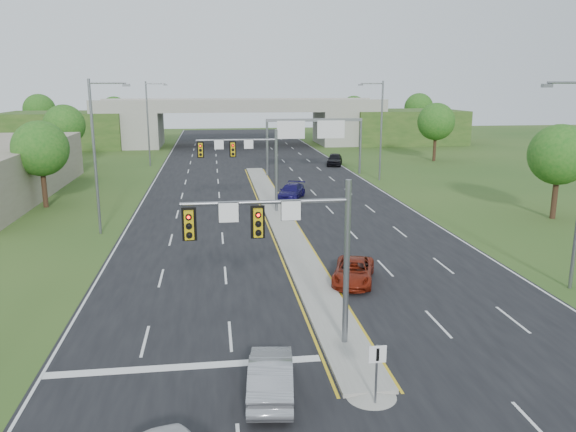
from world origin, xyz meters
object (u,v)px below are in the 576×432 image
(sign_gantry, at_px, (313,131))
(overpass, at_px, (241,125))
(car_silver, at_px, (271,375))
(keep_right_sign, at_px, (377,365))
(car_far_b, at_px, (291,192))
(car_far_a, at_px, (353,271))
(signal_mast_far, at_px, (249,158))
(signal_mast_near, at_px, (291,239))
(car_far_c, at_px, (335,159))

(sign_gantry, relative_size, overpass, 0.14)
(sign_gantry, height_order, car_silver, sign_gantry)
(keep_right_sign, distance_m, car_far_b, 35.29)
(car_far_a, bearing_deg, overpass, 110.21)
(sign_gantry, bearing_deg, car_far_a, -96.76)
(signal_mast_far, bearing_deg, keep_right_sign, -85.61)
(car_far_b, bearing_deg, signal_mast_near, -76.06)
(keep_right_sign, relative_size, car_far_c, 0.47)
(signal_mast_far, distance_m, car_far_a, 18.55)
(keep_right_sign, height_order, car_silver, keep_right_sign)
(car_silver, xyz_separation_m, car_far_a, (5.68, 10.77, -0.09))
(signal_mast_far, xyz_separation_m, car_far_c, (13.26, 27.48, -3.91))
(signal_mast_near, bearing_deg, car_far_b, 82.00)
(sign_gantry, xyz_separation_m, overpass, (-6.68, 35.08, -1.69))
(overpass, height_order, car_far_a, overpass)
(signal_mast_far, height_order, car_far_a, signal_mast_far)
(overpass, xyz_separation_m, car_far_c, (11.00, -27.59, -2.73))
(signal_mast_near, bearing_deg, signal_mast_far, 90.00)
(overpass, relative_size, car_far_c, 17.03)
(sign_gantry, height_order, overpass, overpass)
(car_far_a, bearing_deg, sign_gantry, 101.68)
(sign_gantry, relative_size, car_far_a, 2.57)
(car_silver, relative_size, car_far_b, 0.91)
(signal_mast_near, height_order, car_far_a, signal_mast_near)
(car_far_b, bearing_deg, overpass, 114.32)
(signal_mast_far, bearing_deg, sign_gantry, 65.89)
(signal_mast_far, xyz_separation_m, overpass, (2.26, 55.07, -1.17))
(overpass, distance_m, car_far_c, 29.83)
(signal_mast_far, distance_m, overpass, 55.13)
(signal_mast_far, distance_m, car_far_c, 30.77)
(signal_mast_near, xyz_separation_m, car_far_c, (13.26, 52.48, -3.91))
(car_silver, distance_m, car_far_a, 12.18)
(signal_mast_near, relative_size, sign_gantry, 0.60)
(sign_gantry, relative_size, car_far_c, 2.47)
(car_silver, xyz_separation_m, car_far_b, (5.50, 34.06, -0.02))
(keep_right_sign, bearing_deg, signal_mast_near, 116.94)
(signal_mast_far, bearing_deg, overpass, 87.65)
(car_silver, bearing_deg, car_far_b, -92.62)
(signal_mast_near, distance_m, overpass, 80.11)
(signal_mast_near, height_order, car_silver, signal_mast_near)
(keep_right_sign, distance_m, overpass, 84.55)
(signal_mast_far, height_order, car_far_c, signal_mast_far)
(keep_right_sign, relative_size, car_far_b, 0.46)
(signal_mast_far, relative_size, car_far_b, 1.46)
(car_silver, height_order, car_far_a, car_silver)
(car_silver, bearing_deg, car_far_a, -111.23)
(keep_right_sign, bearing_deg, car_far_b, 86.65)
(overpass, xyz_separation_m, car_far_a, (2.23, -72.60, -2.91))
(overpass, xyz_separation_m, car_far_b, (2.06, -49.31, -2.84))
(sign_gantry, distance_m, car_silver, 49.55)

